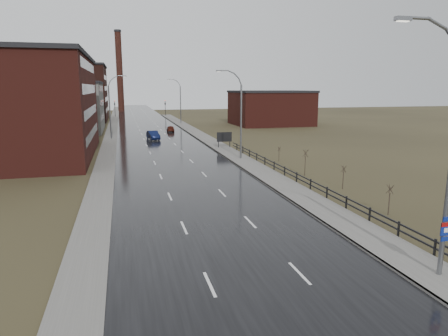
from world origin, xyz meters
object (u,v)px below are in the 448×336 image
car_near (153,135)px  car_far (171,129)px  streetlight_main (447,156)px  billboard (224,137)px

car_near → car_far: (4.59, 12.46, -0.14)m
car_near → streetlight_main: bearing=-88.7°
streetlight_main → car_far: streetlight_main is taller
billboard → car_far: (-5.18, 25.78, -1.07)m
streetlight_main → car_far: size_ratio=3.24×
car_near → car_far: car_near is taller
streetlight_main → car_near: (-9.15, 57.18, -5.28)m
streetlight_main → car_near: bearing=99.1°
billboard → car_near: 16.55m
billboard → car_far: 26.32m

